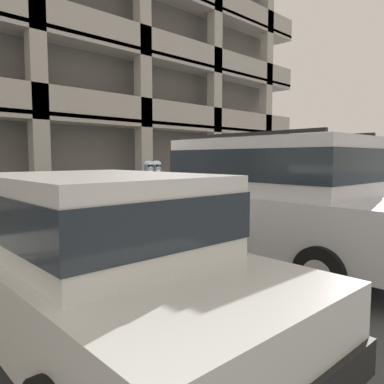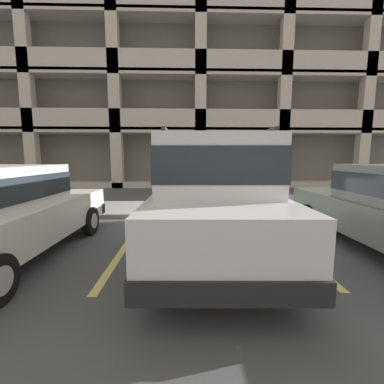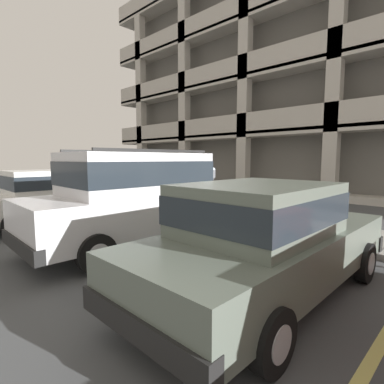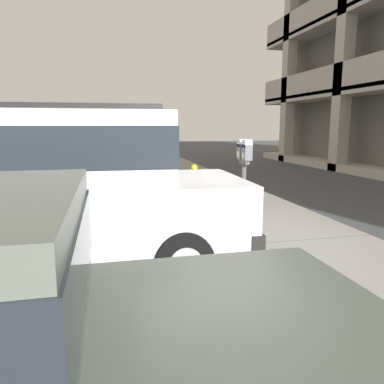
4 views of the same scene
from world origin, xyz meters
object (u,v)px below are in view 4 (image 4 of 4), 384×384
at_px(fire_hydrant, 194,178).
at_px(parking_meter_near, 244,166).
at_px(red_sedan, 53,174).
at_px(silver_suv, 53,185).

bearing_deg(fire_hydrant, parking_meter_near, -3.85).
height_order(parking_meter_near, fire_hydrant, parking_meter_near).
distance_m(red_sedan, fire_hydrant, 3.59).
relative_size(silver_suv, red_sedan, 1.07).
relative_size(silver_suv, fire_hydrant, 6.91).
distance_m(silver_suv, fire_hydrant, 5.53).
xyz_separation_m(silver_suv, parking_meter_near, (-0.27, 2.59, 0.15)).
bearing_deg(red_sedan, silver_suv, 8.88).
relative_size(parking_meter_near, fire_hydrant, 2.14).
height_order(silver_suv, fire_hydrant, silver_suv).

